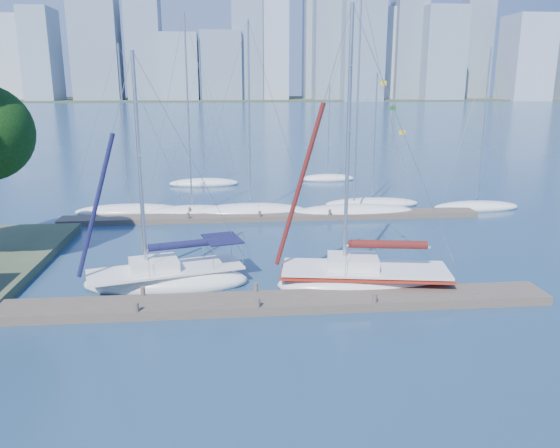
{
  "coord_description": "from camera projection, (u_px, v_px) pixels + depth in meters",
  "views": [
    {
      "loc": [
        -1.06,
        -22.17,
        9.51
      ],
      "look_at": [
        1.39,
        4.0,
        2.71
      ],
      "focal_mm": 35.0,
      "sensor_mm": 36.0,
      "label": 1
    }
  ],
  "objects": [
    {
      "name": "bg_boat_5",
      "position": [
        476.0,
        206.0,
        42.32
      ],
      "size": [
        7.01,
        3.98,
        12.34
      ],
      "rotation": [
        0.0,
        0.0,
        0.32
      ],
      "color": "white",
      "rests_on": "ground"
    },
    {
      "name": "bg_boat_6",
      "position": [
        204.0,
        183.0,
        52.37
      ],
      "size": [
        6.83,
        2.79,
        11.76
      ],
      "rotation": [
        0.0,
        0.0,
        -0.12
      ],
      "color": "white",
      "rests_on": "ground"
    },
    {
      "name": "ground",
      "position": [
        257.0,
        307.0,
        23.85
      ],
      "size": [
        700.0,
        700.0,
        0.0
      ],
      "primitive_type": "plane",
      "color": "navy",
      "rests_on": "ground"
    },
    {
      "name": "sailboat_navy",
      "position": [
        166.0,
        269.0,
        26.09
      ],
      "size": [
        8.22,
        4.54,
        11.43
      ],
      "rotation": [
        0.0,
        0.0,
        0.27
      ],
      "color": "white",
      "rests_on": "ground"
    },
    {
      "name": "bg_boat_7",
      "position": [
        328.0,
        178.0,
        55.02
      ],
      "size": [
        5.66,
        2.76,
        9.67
      ],
      "rotation": [
        0.0,
        0.0,
        0.17
      ],
      "color": "white",
      "rests_on": "ground"
    },
    {
      "name": "skyline",
      "position": [
        276.0,
        32.0,
        297.08
      ],
      "size": [
        504.08,
        51.31,
        121.74
      ],
      "color": "gray",
      "rests_on": "ground"
    },
    {
      "name": "near_dock",
      "position": [
        257.0,
        303.0,
        23.8
      ],
      "size": [
        26.0,
        2.0,
        0.4
      ],
      "primitive_type": "cube",
      "color": "#463C33",
      "rests_on": "ground"
    },
    {
      "name": "far_dock",
      "position": [
        273.0,
        216.0,
        39.4
      ],
      "size": [
        30.0,
        1.8,
        0.36
      ],
      "primitive_type": "cube",
      "color": "#463C33",
      "rests_on": "ground"
    },
    {
      "name": "bg_boat_4",
      "position": [
        372.0,
        203.0,
        43.47
      ],
      "size": [
        7.84,
        3.82,
        10.57
      ],
      "rotation": [
        0.0,
        0.0,
        0.26
      ],
      "color": "white",
      "rests_on": "ground"
    },
    {
      "name": "bg_boat_1",
      "position": [
        192.0,
        211.0,
        40.44
      ],
      "size": [
        7.05,
        3.71,
        14.53
      ],
      "rotation": [
        0.0,
        0.0,
        -0.24
      ],
      "color": "white",
      "rests_on": "ground"
    },
    {
      "name": "bg_boat_2",
      "position": [
        251.0,
        211.0,
        40.55
      ],
      "size": [
        8.77,
        4.73,
        14.16
      ],
      "rotation": [
        0.0,
        0.0,
        0.28
      ],
      "color": "white",
      "rests_on": "ground"
    },
    {
      "name": "far_shore",
      "position": [
        230.0,
        99.0,
        332.31
      ],
      "size": [
        800.0,
        100.0,
        1.5
      ],
      "primitive_type": "cube",
      "color": "#38472D",
      "rests_on": "ground"
    },
    {
      "name": "bg_boat_0",
      "position": [
        130.0,
        210.0,
        40.94
      ],
      "size": [
        8.23,
        3.06,
        12.55
      ],
      "rotation": [
        0.0,
        0.0,
        0.12
      ],
      "color": "white",
      "rests_on": "ground"
    },
    {
      "name": "bg_boat_3",
      "position": [
        354.0,
        211.0,
        40.42
      ],
      "size": [
        9.44,
        4.71,
        16.34
      ],
      "rotation": [
        0.0,
        0.0,
        0.26
      ],
      "color": "white",
      "rests_on": "ground"
    },
    {
      "name": "sailboat_maroon",
      "position": [
        365.0,
        267.0,
        25.94
      ],
      "size": [
        8.77,
        4.08,
        13.41
      ],
      "rotation": [
        0.0,
        0.0,
        -0.16
      ],
      "color": "white",
      "rests_on": "ground"
    }
  ]
}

